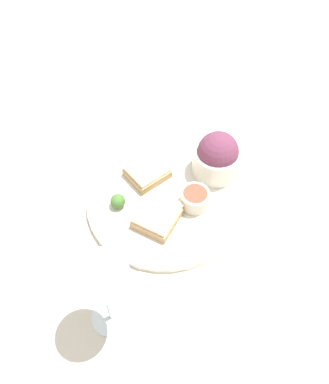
{
  "coord_description": "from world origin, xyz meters",
  "views": [
    {
      "loc": [
        -0.34,
        -0.28,
        0.62
      ],
      "look_at": [
        0.0,
        0.0,
        0.03
      ],
      "focal_mm": 35.0,
      "sensor_mm": 36.0,
      "label": 1
    }
  ],
  "objects_px": {
    "sauce_ramekin": "(195,198)",
    "napkin": "(237,129)",
    "cheese_toast_near": "(158,215)",
    "cheese_toast_far": "(147,172)",
    "salad_bowl": "(217,157)",
    "wine_glass": "(103,290)"
  },
  "relations": [
    {
      "from": "salad_bowl",
      "to": "napkin",
      "type": "height_order",
      "value": "salad_bowl"
    },
    {
      "from": "sauce_ramekin",
      "to": "cheese_toast_far",
      "type": "height_order",
      "value": "sauce_ramekin"
    },
    {
      "from": "sauce_ramekin",
      "to": "napkin",
      "type": "relative_size",
      "value": 0.27
    },
    {
      "from": "sauce_ramekin",
      "to": "cheese_toast_near",
      "type": "height_order",
      "value": "sauce_ramekin"
    },
    {
      "from": "cheese_toast_near",
      "to": "cheese_toast_far",
      "type": "xyz_separation_m",
      "value": [
        0.07,
        0.09,
        0.0
      ]
    },
    {
      "from": "cheese_toast_far",
      "to": "cheese_toast_near",
      "type": "bearing_deg",
      "value": -127.68
    },
    {
      "from": "sauce_ramekin",
      "to": "cheese_toast_near",
      "type": "bearing_deg",
      "value": 156.07
    },
    {
      "from": "cheese_toast_near",
      "to": "napkin",
      "type": "relative_size",
      "value": 0.47
    },
    {
      "from": "sauce_ramekin",
      "to": "cheese_toast_near",
      "type": "xyz_separation_m",
      "value": [
        -0.07,
        0.03,
        -0.01
      ]
    },
    {
      "from": "wine_glass",
      "to": "cheese_toast_far",
      "type": "bearing_deg",
      "value": 29.77
    },
    {
      "from": "wine_glass",
      "to": "napkin",
      "type": "relative_size",
      "value": 0.79
    },
    {
      "from": "sauce_ramekin",
      "to": "napkin",
      "type": "height_order",
      "value": "sauce_ramekin"
    },
    {
      "from": "napkin",
      "to": "salad_bowl",
      "type": "bearing_deg",
      "value": -165.3
    },
    {
      "from": "cheese_toast_near",
      "to": "cheese_toast_far",
      "type": "bearing_deg",
      "value": 52.32
    },
    {
      "from": "salad_bowl",
      "to": "cheese_toast_far",
      "type": "bearing_deg",
      "value": 135.89
    },
    {
      "from": "napkin",
      "to": "sauce_ramekin",
      "type": "bearing_deg",
      "value": -166.79
    },
    {
      "from": "cheese_toast_near",
      "to": "sauce_ramekin",
      "type": "bearing_deg",
      "value": -23.93
    },
    {
      "from": "cheese_toast_far",
      "to": "sauce_ramekin",
      "type": "bearing_deg",
      "value": -87.41
    },
    {
      "from": "sauce_ramekin",
      "to": "cheese_toast_far",
      "type": "relative_size",
      "value": 0.64
    },
    {
      "from": "salad_bowl",
      "to": "napkin",
      "type": "relative_size",
      "value": 0.48
    },
    {
      "from": "sauce_ramekin",
      "to": "cheese_toast_near",
      "type": "distance_m",
      "value": 0.08
    },
    {
      "from": "cheese_toast_near",
      "to": "wine_glass",
      "type": "distance_m",
      "value": 0.22
    }
  ]
}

